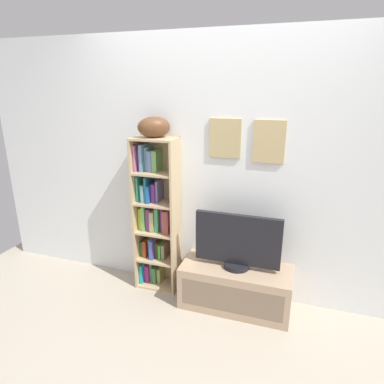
{
  "coord_description": "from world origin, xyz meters",
  "views": [
    {
      "loc": [
        0.64,
        -1.65,
        1.89
      ],
      "look_at": [
        -0.19,
        0.85,
        1.04
      ],
      "focal_mm": 31.2,
      "sensor_mm": 36.0,
      "label": 1
    }
  ],
  "objects": [
    {
      "name": "back_wall",
      "position": [
        0.0,
        1.13,
        1.16
      ],
      "size": [
        4.8,
        0.08,
        2.32
      ],
      "color": "silver",
      "rests_on": "ground"
    },
    {
      "name": "television",
      "position": [
        0.2,
        0.89,
        0.63
      ],
      "size": [
        0.73,
        0.22,
        0.49
      ],
      "color": "black",
      "rests_on": "tv_stand"
    },
    {
      "name": "ground",
      "position": [
        0.0,
        0.0,
        -0.02
      ],
      "size": [
        5.2,
        5.2,
        0.04
      ],
      "primitive_type": "cube",
      "color": "#A89D8B"
    },
    {
      "name": "football",
      "position": [
        -0.58,
        0.98,
        1.55
      ],
      "size": [
        0.33,
        0.3,
        0.18
      ],
      "primitive_type": "ellipsoid",
      "rotation": [
        0.0,
        0.0,
        0.59
      ],
      "color": "brown",
      "rests_on": "bookshelf"
    },
    {
      "name": "bookshelf",
      "position": [
        -0.6,
        1.0,
        0.72
      ],
      "size": [
        0.4,
        0.25,
        1.46
      ],
      "color": "tan",
      "rests_on": "ground"
    },
    {
      "name": "tv_stand",
      "position": [
        0.2,
        0.89,
        0.19
      ],
      "size": [
        0.95,
        0.42,
        0.39
      ],
      "color": "tan",
      "rests_on": "ground"
    }
  ]
}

